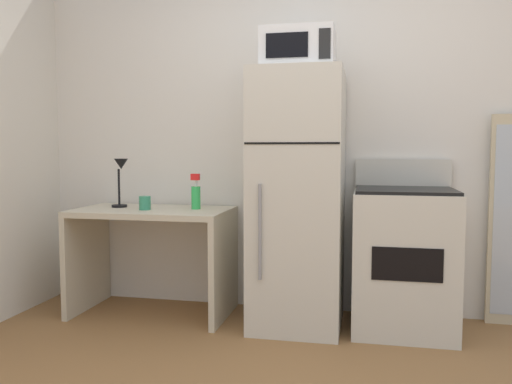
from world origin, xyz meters
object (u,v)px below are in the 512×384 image
desk_lamp (121,174)px  spray_bottle (196,195)px  oven_range (403,259)px  coffee_mug (145,203)px  microwave (299,50)px  refrigerator (298,200)px  desk (153,241)px

desk_lamp → spray_bottle: 0.58m
spray_bottle → oven_range: size_ratio=0.23×
coffee_mug → oven_range: oven_range is taller
desk_lamp → oven_range: desk_lamp is taller
coffee_mug → microwave: size_ratio=0.21×
coffee_mug → oven_range: bearing=2.5°
spray_bottle → coffee_mug: size_ratio=2.62×
desk_lamp → refrigerator: bearing=-2.6°
oven_range → desk: bearing=-179.5°
desk_lamp → microwave: bearing=-3.5°
refrigerator → oven_range: (0.68, 0.03, -0.37)m
desk_lamp → oven_range: (1.98, -0.03, -0.52)m
refrigerator → oven_range: refrigerator is taller
spray_bottle → coffee_mug: 0.36m
spray_bottle → refrigerator: 0.74m
desk_lamp → oven_range: 2.04m
spray_bottle → microwave: 1.21m
oven_range → refrigerator: bearing=-177.2°
spray_bottle → oven_range: oven_range is taller
refrigerator → oven_range: size_ratio=1.52×
desk_lamp → coffee_mug: 0.32m
coffee_mug → microwave: microwave is taller
coffee_mug → oven_range: size_ratio=0.09×
coffee_mug → refrigerator: (1.06, 0.04, 0.04)m
desk → microwave: (1.03, -0.04, 1.29)m
spray_bottle → refrigerator: (0.73, -0.07, -0.01)m
refrigerator → spray_bottle: bearing=174.3°
spray_bottle → oven_range: 1.46m
spray_bottle → desk_lamp: bearing=-178.5°
spray_bottle → refrigerator: refrigerator is taller
desk_lamp → refrigerator: 1.30m
spray_bottle → coffee_mug: (-0.33, -0.12, -0.05)m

